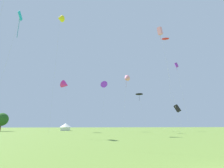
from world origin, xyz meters
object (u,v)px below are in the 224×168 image
kite_cyan_diamond (20,17)px  kite_red_parafoil (165,39)px  kite_black_parafoil (139,94)px  kite_pink_delta (126,79)px  kite_magenta_delta (65,85)px  kite_black_box (177,108)px  kite_purple_box (177,65)px  kite_purple_delta (105,85)px  kite_yellow_delta (60,18)px  kite_pink_box (160,31)px  tree_distant_left (1,119)px  festival_tent_center (66,126)px

kite_cyan_diamond → kite_red_parafoil: (41.99, 8.22, 3.09)m
kite_black_parafoil → kite_pink_delta: bearing=-127.8°
kite_black_parafoil → kite_magenta_delta: bearing=-177.9°
kite_black_box → kite_cyan_diamond: bearing=-159.7°
kite_purple_box → kite_purple_delta: kite_purple_box is taller
kite_purple_box → kite_yellow_delta: bearing=-169.8°
kite_red_parafoil → kite_purple_delta: size_ratio=1.67×
kite_pink_box → kite_black_box: bearing=50.5°
kite_red_parafoil → kite_black_box: size_ratio=3.16×
kite_pink_box → kite_red_parafoil: bearing=49.6°
kite_yellow_delta → tree_distant_left: bearing=131.5°
kite_magenta_delta → kite_yellow_delta: bearing=-96.6°
tree_distant_left → festival_tent_center: bearing=13.1°
kite_yellow_delta → kite_red_parafoil: (33.85, 1.56, -2.34)m
kite_pink_delta → kite_purple_box: kite_purple_box is taller
kite_purple_box → festival_tent_center: 50.03m
kite_pink_box → kite_magenta_delta: bearing=147.9°
kite_black_parafoil → tree_distant_left: 51.43m
kite_yellow_delta → kite_purple_box: (40.72, 7.32, -9.03)m
kite_pink_delta → tree_distant_left: 47.85m
kite_cyan_diamond → kite_red_parafoil: 42.89m
kite_black_parafoil → kite_purple_box: kite_purple_box is taller
kite_pink_delta → festival_tent_center: bearing=127.9°
kite_pink_delta → festival_tent_center: size_ratio=3.86×
festival_tent_center → tree_distant_left: size_ratio=0.70×
tree_distant_left → kite_purple_box: bearing=-15.0°
kite_black_parafoil → kite_black_box: kite_black_parafoil is taller
kite_cyan_diamond → kite_black_parafoil: bearing=29.6°
kite_magenta_delta → kite_purple_delta: kite_purple_delta is taller
kite_pink_delta → kite_purple_delta: size_ratio=0.96×
kite_magenta_delta → kite_black_box: size_ratio=1.80×
kite_black_box → kite_purple_box: (-1.62, -4.72, 15.15)m
kite_pink_box → kite_black_parafoil: size_ratio=2.17×
tree_distant_left → kite_pink_box: bearing=-29.1°
kite_yellow_delta → kite_purple_box: size_ratio=1.38×
kite_pink_box → kite_black_box: size_ratio=3.14×
kite_yellow_delta → kite_cyan_diamond: (-8.14, -6.66, -5.42)m
kite_pink_box → kite_black_box: kite_pink_box is taller
kite_yellow_delta → tree_distant_left: kite_yellow_delta is taller
kite_cyan_diamond → kite_black_parafoil: (36.64, 20.85, -13.49)m
kite_pink_box → kite_magenta_delta: 35.17m
kite_red_parafoil → kite_purple_box: bearing=39.9°
kite_yellow_delta → festival_tent_center: (1.28, 29.11, -30.76)m
kite_black_box → kite_magenta_delta: bearing=178.4°
kite_black_parafoil → tree_distant_left: kite_black_parafoil is taller
kite_purple_box → tree_distant_left: (-61.86, 16.58, -19.19)m
kite_magenta_delta → kite_black_parafoil: 27.09m
kite_magenta_delta → kite_black_parafoil: bearing=2.1°
kite_black_parafoil → kite_red_parafoil: bearing=-67.1°
kite_cyan_diamond → kite_purple_delta: bearing=43.8°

